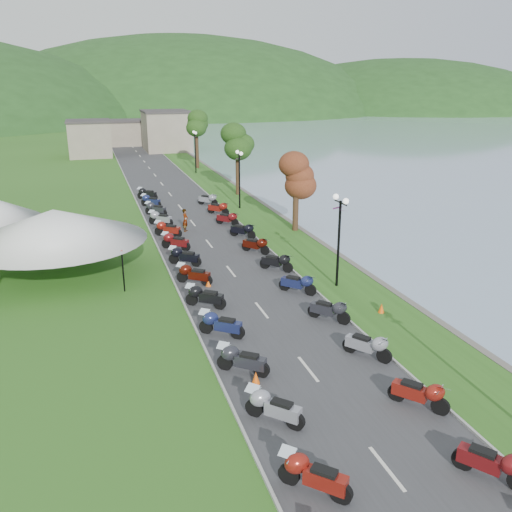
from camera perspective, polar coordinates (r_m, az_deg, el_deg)
road at (r=49.23m, az=-7.99°, el=5.12°), size 7.00×120.00×0.02m
hills_backdrop at (r=207.84m, az=-15.59°, el=14.38°), size 360.00×120.00×76.00m
far_building at (r=92.96m, az=-14.04°, el=12.34°), size 18.00×16.00×5.00m
moto_row_left at (r=30.25m, az=-6.50°, el=-1.99°), size 2.60×49.59×1.10m
moto_row_right at (r=30.54m, az=3.16°, el=-1.70°), size 2.60×43.35×1.10m
vendor_tent_main at (r=32.73m, az=-20.23°, el=1.20°), size 6.75×6.75×4.00m
tree_lakeside at (r=40.50m, az=4.24°, el=6.98°), size 2.25×2.25×6.26m
pedestrian_a at (r=36.36m, az=-19.46°, el=-0.40°), size 0.81×0.81×1.81m
pedestrian_b at (r=42.76m, az=-20.59°, el=2.15°), size 0.82×0.52×1.58m
traffic_cone_near at (r=20.72m, az=-0.03°, el=-12.71°), size 0.32×0.32×0.50m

